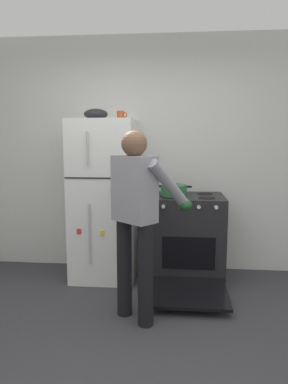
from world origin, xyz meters
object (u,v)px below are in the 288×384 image
(refrigerator, at_px, (105,200))
(red_pot, at_px, (174,190))
(person_cook, at_px, (138,209))
(coffee_mug, at_px, (121,115))
(stove_range, at_px, (188,239))
(mixing_bowl, at_px, (96,114))

(refrigerator, xyz_separation_m, red_pot, (0.76, -0.05, 0.12))
(person_cook, height_order, coffee_mug, coffee_mug)
(stove_range, bearing_deg, red_pot, -168.73)
(coffee_mug, bearing_deg, refrigerator, -164.60)
(stove_range, xyz_separation_m, mixing_bowl, (-1.00, 0.02, 1.34))
(refrigerator, distance_m, mixing_bowl, 0.93)
(mixing_bowl, bearing_deg, red_pot, -3.40)
(red_pot, height_order, coffee_mug, coffee_mug)
(coffee_mug, bearing_deg, red_pot, -9.80)
(refrigerator, bearing_deg, person_cook, -63.20)
(mixing_bowl, bearing_deg, coffee_mug, 10.78)
(person_cook, xyz_separation_m, mixing_bowl, (-0.55, 0.94, 0.84))
(red_pot, bearing_deg, person_cook, -108.00)
(refrigerator, bearing_deg, stove_range, -1.11)
(red_pot, bearing_deg, refrigerator, 176.27)
(refrigerator, xyz_separation_m, stove_range, (0.92, -0.02, -0.41))
(red_pot, xyz_separation_m, mixing_bowl, (-0.84, 0.05, 0.80))
(mixing_bowl, bearing_deg, stove_range, -1.04)
(refrigerator, xyz_separation_m, person_cook, (0.47, -0.94, 0.09))
(coffee_mug, bearing_deg, person_cook, -73.59)
(coffee_mug, distance_m, mixing_bowl, 0.27)
(stove_range, distance_m, coffee_mug, 1.52)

